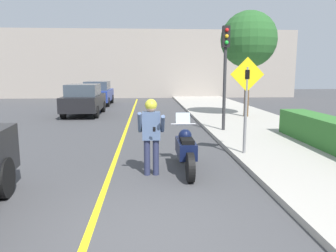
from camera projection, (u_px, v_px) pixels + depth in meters
ground_plane at (130, 234)px, 4.72m from camera, size 80.00×80.00×0.00m
sidewalk_curb at (313, 155)px, 8.95m from camera, size 4.40×44.00×0.13m
road_center_line at (121, 144)px, 10.59m from camera, size 0.12×36.00×0.01m
building_backdrop at (144, 64)px, 29.82m from camera, size 28.00×1.20×6.09m
motorcycle at (186, 149)px, 7.73m from camera, size 0.62×2.32×1.30m
person_biker at (151, 129)px, 7.28m from camera, size 0.59×0.47×1.73m
crossing_sign at (246, 96)px, 8.70m from camera, size 0.91×0.08×2.57m
traffic_light at (225, 59)px, 12.09m from camera, size 0.26×0.30×3.85m
hedge_row at (336, 135)px, 9.28m from camera, size 0.90×5.77×0.84m
street_tree at (249, 40)px, 15.77m from camera, size 2.70×2.70×5.09m
parked_car_black at (84, 99)px, 17.71m from camera, size 1.88×4.20×1.68m
parked_car_blue at (98, 93)px, 23.25m from camera, size 1.88×4.20×1.68m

